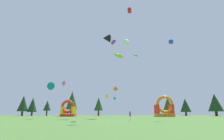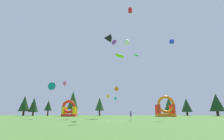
{
  "view_description": "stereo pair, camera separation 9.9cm",
  "coord_description": "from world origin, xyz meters",
  "views": [
    {
      "loc": [
        0.22,
        -35.73,
        1.59
      ],
      "look_at": [
        0.0,
        11.83,
        12.78
      ],
      "focal_mm": 28.66,
      "sensor_mm": 36.0,
      "label": 1
    },
    {
      "loc": [
        0.31,
        -35.73,
        1.59
      ],
      "look_at": [
        0.0,
        11.83,
        12.78
      ],
      "focal_mm": 28.66,
      "sensor_mm": 36.0,
      "label": 2
    }
  ],
  "objects": [
    {
      "name": "ground_plane",
      "position": [
        0.0,
        0.0,
        0.0
      ],
      "size": [
        120.0,
        120.0,
        0.0
      ],
      "primitive_type": "plane",
      "color": "#548438"
    },
    {
      "name": "kite_lime_parafoil",
      "position": [
        2.33,
        17.35,
        18.62
      ],
      "size": [
        6.65,
        5.23,
        19.44
      ],
      "color": "#8CD826",
      "rests_on": "ground_plane"
    },
    {
      "name": "kite_black_delta",
      "position": [
        -1.55,
        15.3,
        23.64
      ],
      "size": [
        3.47,
        6.68,
        24.96
      ],
      "color": "black",
      "rests_on": "ground_plane"
    },
    {
      "name": "kite_purple_parafoil",
      "position": [
        0.54,
        4.59,
        17.96
      ],
      "size": [
        2.34,
        8.41,
        18.37
      ],
      "color": "purple",
      "rests_on": "ground_plane"
    },
    {
      "name": "kite_green_parafoil",
      "position": [
        6.21,
        8.0,
        15.75
      ],
      "size": [
        3.36,
        3.05,
        16.12
      ],
      "color": "green",
      "rests_on": "ground_plane"
    },
    {
      "name": "kite_teal_delta",
      "position": [
        -15.1,
        9.55,
        7.94
      ],
      "size": [
        2.86,
        1.8,
        8.93
      ],
      "color": "#0C7F7A",
      "rests_on": "ground_plane"
    },
    {
      "name": "kite_orange_diamond",
      "position": [
        1.42,
        23.77,
        8.97
      ],
      "size": [
        3.12,
        2.87,
        9.63
      ],
      "color": "orange",
      "rests_on": "ground_plane"
    },
    {
      "name": "kite_cyan_diamond",
      "position": [
        1.07,
        27.81,
        6.16
      ],
      "size": [
        2.16,
        0.84,
        6.7
      ],
      "color": "#19B7CC",
      "rests_on": "ground_plane"
    },
    {
      "name": "kite_blue_box",
      "position": [
        14.71,
        5.35,
        18.32
      ],
      "size": [
        1.59,
        3.1,
        18.8
      ],
      "color": "blue",
      "rests_on": "ground_plane"
    },
    {
      "name": "kite_yellow_box",
      "position": [
        -1.5,
        25.78,
        6.84
      ],
      "size": [
        2.78,
        1.74,
        7.41
      ],
      "color": "yellow",
      "rests_on": "ground_plane"
    },
    {
      "name": "kite_red_box",
      "position": [
        4.17,
        0.29,
        23.74
      ],
      "size": [
        2.6,
        4.12,
        24.37
      ],
      "color": "red",
      "rests_on": "ground_plane"
    },
    {
      "name": "kite_white_delta",
      "position": [
        4.67,
        16.29,
        23.11
      ],
      "size": [
        8.11,
        1.93,
        24.16
      ],
      "color": "white",
      "rests_on": "ground_plane"
    },
    {
      "name": "kite_pink_diamond",
      "position": [
        -13.73,
        15.81,
        9.61
      ],
      "size": [
        2.86,
        1.23,
        10.24
      ],
      "color": "#EA599E",
      "rests_on": "ground_plane"
    },
    {
      "name": "person_left_edge",
      "position": [
        3.37,
        -3.65,
        1.08
      ],
      "size": [
        0.38,
        0.38,
        1.83
      ],
      "rotation": [
        0.0,
        0.0,
        1.33
      ],
      "color": "silver",
      "rests_on": "ground_plane"
    },
    {
      "name": "inflatable_yellow_castle",
      "position": [
        18.68,
        28.45,
        2.55
      ],
      "size": [
        6.3,
        4.22,
        7.19
      ],
      "color": "orange",
      "rests_on": "ground_plane"
    },
    {
      "name": "inflatable_red_slide",
      "position": [
        -15.75,
        30.88,
        2.12
      ],
      "size": [
        5.08,
        4.43,
        5.88
      ],
      "color": "red",
      "rests_on": "ground_plane"
    },
    {
      "name": "tree_row_0",
      "position": [
        -38.37,
        43.04,
        5.19
      ],
      "size": [
        4.54,
        4.54,
        8.57
      ],
      "color": "#4C331E",
      "rests_on": "ground_plane"
    },
    {
      "name": "tree_row_1",
      "position": [
        -34.48,
        43.57,
        4.64
      ],
      "size": [
        4.05,
        4.05,
        7.77
      ],
      "color": "#4C331E",
      "rests_on": "ground_plane"
    },
    {
      "name": "tree_row_2",
      "position": [
        -27.24,
        41.31,
        4.22
      ],
      "size": [
        3.14,
        3.14,
        6.39
      ],
      "color": "#4C331E",
      "rests_on": "ground_plane"
    },
    {
      "name": "tree_row_3",
      "position": [
        -16.96,
        41.76,
        6.48
      ],
      "size": [
        4.91,
        4.91,
        10.37
      ],
      "color": "#4C331E",
      "rests_on": "ground_plane"
    },
    {
      "name": "tree_row_4",
      "position": [
        -5.79,
        45.87,
        5.09
      ],
      "size": [
        4.02,
        4.02,
        8.07
      ],
      "color": "#4C331E",
      "rests_on": "ground_plane"
    },
    {
      "name": "tree_row_5",
      "position": [
        24.09,
        41.86,
        4.89
      ],
      "size": [
        4.15,
        4.15,
        7.84
      ],
      "color": "#4C331E",
      "rests_on": "ground_plane"
    },
    {
      "name": "tree_row_6",
      "position": [
        32.81,
        45.07,
        4.51
      ],
      "size": [
        4.57,
        4.57,
        7.5
      ],
      "color": "#4C331E",
      "rests_on": "ground_plane"
    },
    {
      "name": "tree_row_7",
      "position": [
        43.81,
        40.93,
        5.48
      ],
      "size": [
        5.96,
        5.96,
        9.21
      ],
      "color": "#4C331E",
      "rests_on": "ground_plane"
    }
  ]
}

